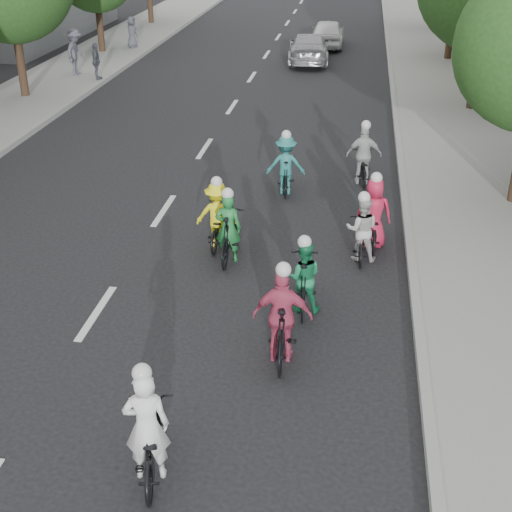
% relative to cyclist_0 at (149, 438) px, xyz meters
% --- Properties ---
extents(ground, '(120.00, 120.00, 0.00)m').
position_rel_cyclist_0_xyz_m(ground, '(-2.20, 3.91, -0.59)').
color(ground, black).
rests_on(ground, ground).
extents(curb_left, '(0.18, 80.00, 0.18)m').
position_rel_cyclist_0_xyz_m(curb_left, '(-8.25, 13.91, -0.50)').
color(curb_left, '#999993').
rests_on(curb_left, ground).
extents(sidewalk_right, '(4.00, 80.00, 0.15)m').
position_rel_cyclist_0_xyz_m(sidewalk_right, '(5.80, 13.91, -0.51)').
color(sidewalk_right, gray).
rests_on(sidewalk_right, ground).
extents(curb_right, '(0.18, 80.00, 0.18)m').
position_rel_cyclist_0_xyz_m(curb_right, '(3.85, 13.91, -0.50)').
color(curb_right, '#999993').
rests_on(curb_right, ground).
extents(cyclist_0, '(0.95, 1.84, 1.84)m').
position_rel_cyclist_0_xyz_m(cyclist_0, '(0.00, 0.00, 0.00)').
color(cyclist_0, black).
rests_on(cyclist_0, ground).
extents(cyclist_1, '(0.72, 1.83, 1.57)m').
position_rel_cyclist_0_xyz_m(cyclist_1, '(1.69, 4.67, 0.02)').
color(cyclist_1, black).
rests_on(cyclist_1, ground).
extents(cyclist_2, '(0.99, 1.69, 1.67)m').
position_rel_cyclist_0_xyz_m(cyclist_2, '(-0.45, 7.19, 0.02)').
color(cyclist_2, black).
rests_on(cyclist_2, ground).
extents(cyclist_3, '(1.03, 1.88, 1.87)m').
position_rel_cyclist_0_xyz_m(cyclist_3, '(1.48, 2.98, 0.10)').
color(cyclist_3, black).
rests_on(cyclist_3, ground).
extents(cyclist_4, '(0.81, 1.71, 1.77)m').
position_rel_cyclist_0_xyz_m(cyclist_4, '(3.00, 7.69, 0.02)').
color(cyclist_4, black).
rests_on(cyclist_4, ground).
extents(cyclist_5, '(0.56, 1.80, 1.68)m').
position_rel_cyclist_0_xyz_m(cyclist_5, '(-0.08, 6.54, 0.02)').
color(cyclist_5, black).
rests_on(cyclist_5, ground).
extents(cyclist_6, '(0.70, 1.52, 1.58)m').
position_rel_cyclist_0_xyz_m(cyclist_6, '(2.76, 6.97, -0.03)').
color(cyclist_6, black).
rests_on(cyclist_6, ground).
extents(cyclist_7, '(1.07, 1.63, 1.73)m').
position_rel_cyclist_0_xyz_m(cyclist_7, '(0.72, 10.59, 0.08)').
color(cyclist_7, black).
rests_on(cyclist_7, ground).
extents(cyclist_8, '(0.99, 1.60, 1.78)m').
position_rel_cyclist_0_xyz_m(cyclist_8, '(2.75, 11.64, 0.03)').
color(cyclist_8, black).
rests_on(cyclist_8, ground).
extents(follow_car_lead, '(2.17, 4.71, 1.33)m').
position_rel_cyclist_0_xyz_m(follow_car_lead, '(0.01, 27.37, 0.08)').
color(follow_car_lead, '#A7A7AB').
rests_on(follow_car_lead, ground).
extents(follow_car_trail, '(1.72, 4.13, 1.40)m').
position_rel_cyclist_0_xyz_m(follow_car_trail, '(0.69, 31.41, 0.11)').
color(follow_car_trail, white).
rests_on(follow_car_trail, ground).
extents(spectator_0, '(0.77, 1.28, 1.93)m').
position_rel_cyclist_0_xyz_m(spectator_0, '(-9.68, 22.64, 0.52)').
color(spectator_0, '#52515F').
rests_on(spectator_0, sidewalk_left).
extents(spectator_1, '(0.61, 0.95, 1.51)m').
position_rel_cyclist_0_xyz_m(spectator_1, '(-8.50, 21.88, 0.31)').
color(spectator_1, '#50525E').
rests_on(spectator_1, sidewalk_left).
extents(spectator_2, '(0.65, 0.84, 1.53)m').
position_rel_cyclist_0_xyz_m(spectator_2, '(-9.13, 28.98, 0.32)').
color(spectator_2, '#4C4B58').
rests_on(spectator_2, sidewalk_left).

